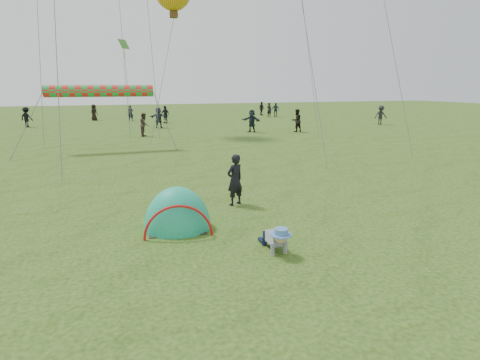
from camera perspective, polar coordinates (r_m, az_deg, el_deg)
name	(u,v)px	position (r m, az deg, el deg)	size (l,w,h in m)	color
ground	(236,270)	(7.50, -0.55, -13.57)	(140.00, 140.00, 0.00)	#1B400C
crawling_toddler	(276,238)	(8.17, 5.54, -8.77)	(0.57, 0.82, 0.63)	black
popup_tent	(178,228)	(9.63, -9.46, -7.29)	(1.67, 1.38, 2.16)	#068181
standing_adult	(235,180)	(11.12, -0.78, 0.02)	(0.56, 0.37, 1.55)	black
crowd_person_0	(269,110)	(43.91, 4.47, 10.61)	(0.60, 0.39, 1.64)	black
crowd_person_1	(297,121)	(29.70, 8.61, 8.94)	(0.85, 0.66, 1.76)	black
crowd_person_2	(165,115)	(37.11, -11.32, 9.76)	(0.97, 0.40, 1.66)	black
crowd_person_3	(381,115)	(37.38, 20.66, 9.24)	(1.13, 0.65, 1.75)	black
crowd_person_4	(94,112)	(42.17, -21.36, 9.57)	(0.81, 0.53, 1.65)	black
crowd_person_5	(159,118)	(32.92, -12.28, 9.27)	(1.62, 0.52, 1.75)	#2C3343
crowd_person_6	(131,113)	(40.24, -16.34, 9.73)	(0.58, 0.38, 1.58)	black
crowd_person_7	(144,125)	(27.64, -14.36, 8.17)	(0.80, 0.62, 1.65)	#423129
crowd_person_8	(275,110)	(44.17, 5.43, 10.60)	(0.95, 0.40, 1.62)	#2D3647
crowd_person_9	(27,117)	(37.69, -29.76, 8.31)	(1.11, 0.64, 1.72)	black
crowd_person_11	(252,121)	(29.25, 1.80, 8.99)	(1.60, 0.51, 1.73)	#19242E
crowd_person_14	(262,108)	(46.59, 3.31, 10.83)	(0.96, 0.40, 1.63)	black
rainbow_tube_kite	(100,91)	(22.11, -20.53, 12.60)	(0.64, 0.64, 5.58)	red
diamond_kite_9	(124,44)	(36.50, -17.30, 19.17)	(0.96, 0.96, 0.00)	#3F9128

